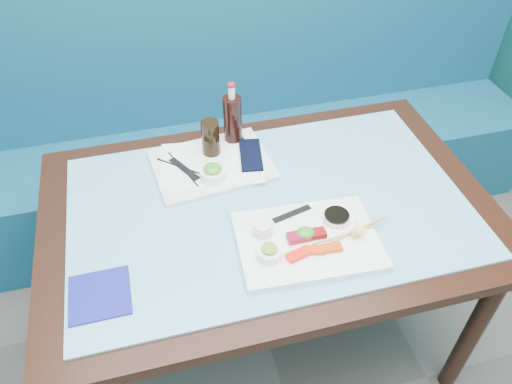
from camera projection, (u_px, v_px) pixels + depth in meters
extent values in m
cube|color=navy|center=(225.00, 175.00, 2.46)|extent=(3.00, 0.55, 0.45)
cube|color=navy|center=(210.00, 67.00, 2.29)|extent=(3.00, 0.12, 0.95)
cube|color=black|center=(269.00, 211.00, 1.57)|extent=(1.40, 0.90, 0.04)
cylinder|color=black|center=(473.00, 331.00, 1.68)|extent=(0.06, 0.06, 0.71)
cylinder|color=black|center=(91.00, 241.00, 1.98)|extent=(0.06, 0.06, 0.71)
cylinder|color=black|center=(379.00, 187.00, 2.20)|extent=(0.06, 0.06, 0.71)
cube|color=#6AB2D4|center=(269.00, 205.00, 1.56)|extent=(1.22, 0.76, 0.01)
cube|color=white|center=(308.00, 241.00, 1.43)|extent=(0.42, 0.31, 0.02)
cube|color=#FF1B0A|center=(297.00, 255.00, 1.37)|extent=(0.07, 0.04, 0.02)
cube|color=#E73909|center=(314.00, 250.00, 1.38)|extent=(0.06, 0.04, 0.01)
cube|color=#E23C09|center=(332.00, 248.00, 1.39)|extent=(0.06, 0.03, 0.01)
cube|color=maroon|center=(298.00, 237.00, 1.41)|extent=(0.06, 0.04, 0.02)
cube|color=maroon|center=(316.00, 234.00, 1.42)|extent=(0.06, 0.04, 0.02)
ellipsoid|color=#2F8E20|center=(306.00, 233.00, 1.42)|extent=(0.06, 0.06, 0.03)
cylinder|color=white|center=(269.00, 253.00, 1.36)|extent=(0.08, 0.08, 0.03)
cylinder|color=olive|center=(269.00, 249.00, 1.35)|extent=(0.04, 0.04, 0.01)
cylinder|color=silver|center=(262.00, 230.00, 1.43)|extent=(0.06, 0.06, 0.02)
cylinder|color=white|center=(262.00, 226.00, 1.42)|extent=(0.05, 0.05, 0.01)
cylinder|color=white|center=(336.00, 218.00, 1.47)|extent=(0.10, 0.10, 0.02)
cylinder|color=black|center=(337.00, 215.00, 1.46)|extent=(0.09, 0.09, 0.01)
cone|color=#F9ED75|center=(361.00, 231.00, 1.41)|extent=(0.06, 0.06, 0.05)
cube|color=black|center=(292.00, 214.00, 1.49)|extent=(0.13, 0.05, 0.00)
cylinder|color=tan|center=(346.00, 234.00, 1.43)|extent=(0.21, 0.03, 0.01)
cylinder|color=tan|center=(349.00, 234.00, 1.43)|extent=(0.25, 0.08, 0.01)
cube|color=white|center=(212.00, 165.00, 1.68)|extent=(0.41, 0.33, 0.01)
cube|color=white|center=(212.00, 163.00, 1.68)|extent=(0.37, 0.29, 0.00)
cylinder|color=white|center=(213.00, 174.00, 1.61)|extent=(0.10, 0.10, 0.03)
ellipsoid|color=#409121|center=(213.00, 169.00, 1.60)|extent=(0.08, 0.08, 0.03)
cylinder|color=black|center=(211.00, 138.00, 1.67)|extent=(0.07, 0.07, 0.13)
cube|color=black|center=(251.00, 155.00, 1.70)|extent=(0.10, 0.18, 0.01)
cylinder|color=silver|center=(242.00, 137.00, 1.77)|extent=(0.02, 0.10, 0.01)
cylinder|color=black|center=(183.00, 169.00, 1.65)|extent=(0.07, 0.20, 0.01)
cylinder|color=black|center=(185.00, 169.00, 1.65)|extent=(0.17, 0.15, 0.01)
cube|color=black|center=(184.00, 169.00, 1.65)|extent=(0.09, 0.14, 0.00)
cylinder|color=black|center=(233.00, 121.00, 1.72)|extent=(0.07, 0.07, 0.18)
cylinder|color=white|center=(232.00, 93.00, 1.64)|extent=(0.03, 0.03, 0.04)
cylinder|color=red|center=(231.00, 85.00, 1.63)|extent=(0.03, 0.03, 0.01)
cube|color=navy|center=(100.00, 295.00, 1.30)|extent=(0.16, 0.16, 0.01)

